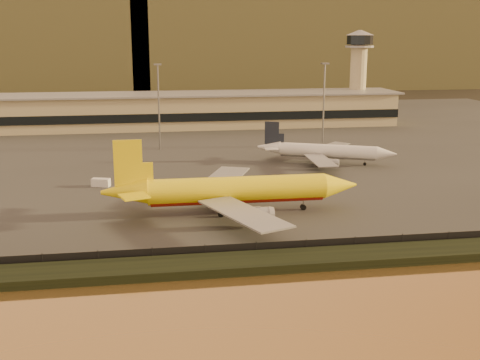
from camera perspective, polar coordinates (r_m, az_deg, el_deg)
name	(u,v)px	position (r m, az deg, el deg)	size (l,w,h in m)	color
ground	(231,232)	(106.14, -0.82, -4.93)	(900.00, 900.00, 0.00)	black
embankment	(248,263)	(90.12, 0.76, -7.89)	(320.00, 7.00, 1.40)	black
tarmac	(190,141)	(198.02, -4.81, 3.75)	(320.00, 220.00, 0.20)	#2D2D2D
perimeter_fence	(244,250)	(93.59, 0.34, -6.67)	(300.00, 0.05, 2.20)	black
terminal_building	(144,111)	(226.84, -9.12, 6.44)	(202.00, 25.00, 12.60)	tan
control_tower	(359,67)	(245.90, 11.17, 10.51)	(11.20, 11.20, 35.50)	tan
apron_light_masts	(245,98)	(178.00, 0.46, 7.77)	(152.20, 12.20, 25.40)	slate
distant_hills	(132,39)	(439.67, -10.20, 13.05)	(470.00, 160.00, 70.00)	brown
dhl_cargo_jet	(233,191)	(115.30, -0.68, -1.02)	(49.50, 48.70, 14.84)	yellow
white_narrowbody_jet	(325,152)	(162.53, 8.10, 2.69)	(35.41, 33.46, 10.72)	white
gse_vehicle_yellow	(225,182)	(136.55, -1.45, -0.20)	(4.43, 1.99, 1.99)	yellow
gse_vehicle_white	(101,182)	(140.12, -13.05, -0.23)	(4.06, 1.82, 1.82)	white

